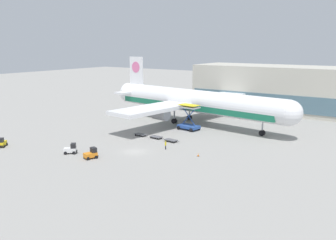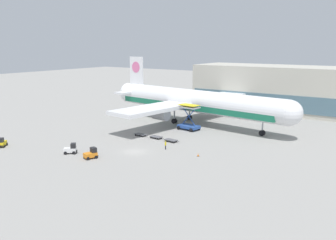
% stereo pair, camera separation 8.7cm
% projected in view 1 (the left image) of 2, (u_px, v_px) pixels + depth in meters
% --- Properties ---
extents(ground_plane, '(400.00, 400.00, 0.00)m').
position_uv_depth(ground_plane, '(135.00, 152.00, 73.15)').
color(ground_plane, gray).
extents(airplane_main, '(57.92, 48.63, 17.00)m').
position_uv_depth(airplane_main, '(192.00, 102.00, 98.14)').
color(airplane_main, white).
rests_on(airplane_main, ground_plane).
extents(scissor_lift_loader, '(5.55, 3.96, 6.21)m').
position_uv_depth(scissor_lift_loader, '(189.00, 121.00, 91.38)').
color(scissor_lift_loader, '#284C99').
rests_on(scissor_lift_loader, ground_plane).
extents(baggage_tug_foreground, '(2.27, 2.76, 2.00)m').
position_uv_depth(baggage_tug_foreground, '(91.00, 154.00, 68.74)').
color(baggage_tug_foreground, orange).
rests_on(baggage_tug_foreground, ground_plane).
extents(baggage_tug_mid, '(2.66, 2.79, 2.00)m').
position_uv_depth(baggage_tug_mid, '(1.00, 143.00, 76.40)').
color(baggage_tug_mid, yellow).
rests_on(baggage_tug_mid, ground_plane).
extents(baggage_tug_far, '(2.78, 2.68, 2.00)m').
position_uv_depth(baggage_tug_far, '(71.00, 149.00, 71.81)').
color(baggage_tug_far, silver).
rests_on(baggage_tug_far, ground_plane).
extents(baggage_dolly_lead, '(3.76, 1.76, 0.48)m').
position_uv_depth(baggage_dolly_lead, '(141.00, 134.00, 85.58)').
color(baggage_dolly_lead, '#56565B').
rests_on(baggage_dolly_lead, ground_plane).
extents(baggage_dolly_second, '(3.76, 1.76, 0.48)m').
position_uv_depth(baggage_dolly_second, '(156.00, 137.00, 83.26)').
color(baggage_dolly_second, '#56565B').
rests_on(baggage_dolly_second, ground_plane).
extents(baggage_dolly_third, '(3.76, 1.76, 0.48)m').
position_uv_depth(baggage_dolly_third, '(171.00, 140.00, 80.48)').
color(baggage_dolly_third, '#56565B').
rests_on(baggage_dolly_third, ground_plane).
extents(ground_crew_near, '(0.33, 0.54, 1.78)m').
position_uv_depth(ground_crew_near, '(166.00, 144.00, 74.54)').
color(ground_crew_near, black).
rests_on(ground_crew_near, ground_plane).
extents(traffic_cone_near, '(0.40, 0.40, 0.67)m').
position_uv_depth(traffic_cone_near, '(198.00, 155.00, 70.15)').
color(traffic_cone_near, black).
rests_on(traffic_cone_near, ground_plane).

